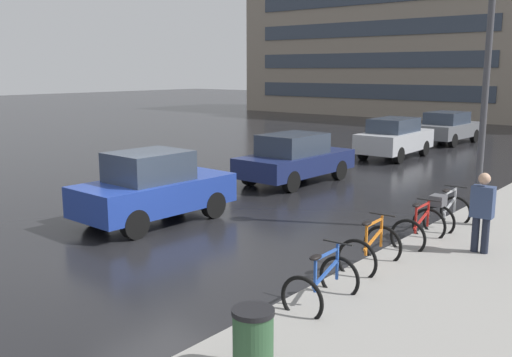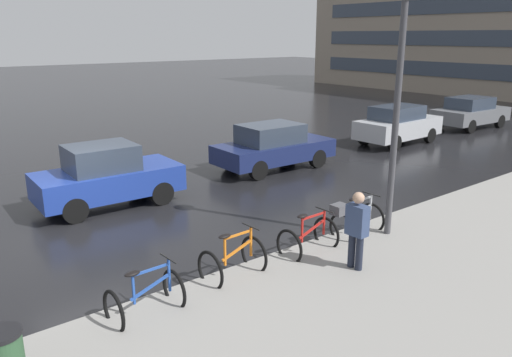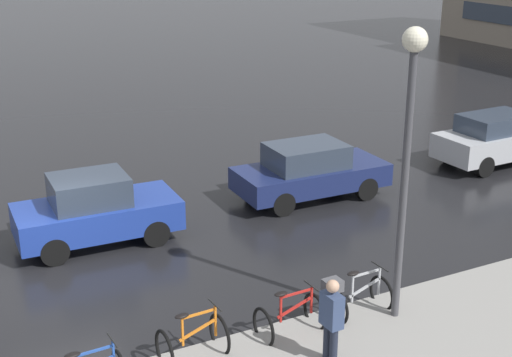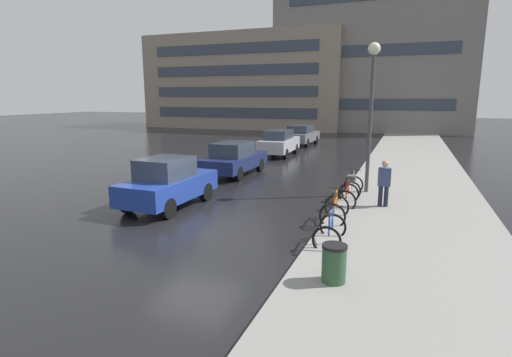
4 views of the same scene
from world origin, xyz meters
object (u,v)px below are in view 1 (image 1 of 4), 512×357
object	(u,v)px
bicycle_farthest	(445,211)
streetlamp	(488,56)
bicycle_nearest	(322,286)
bicycle_third	(419,229)
bicycle_second	(370,251)
car_silver	(395,138)
trash_bin	(253,346)
car_navy	(295,158)
pedestrian	(482,211)
car_blue	(154,188)
car_grey	(447,127)

from	to	relation	value
bicycle_farthest	streetlamp	bearing A→B (deg)	55.19
bicycle_nearest	bicycle_third	world-z (taller)	bicycle_third
bicycle_second	bicycle_farthest	bearing A→B (deg)	88.94
bicycle_third	bicycle_farthest	size ratio (longest dim) A/B	0.85
car_silver	trash_bin	distance (m)	17.83
car_silver	trash_bin	size ratio (longest dim) A/B	4.57
bicycle_farthest	car_navy	xyz separation A→B (m)	(-5.88, 2.59, 0.28)
streetlamp	pedestrian	bearing A→B (deg)	-69.52
bicycle_nearest	car_silver	distance (m)	15.65
bicycle_second	trash_bin	world-z (taller)	bicycle_second
bicycle_nearest	bicycle_farthest	bearing A→B (deg)	91.68
bicycle_second	streetlamp	bearing A→B (deg)	82.54
car_silver	car_blue	bearing A→B (deg)	-89.36
car_blue	streetlamp	world-z (taller)	streetlamp
car_navy	car_silver	size ratio (longest dim) A/B	1.03
bicycle_farthest	trash_bin	xyz separation A→B (m)	(0.63, -7.29, -0.06)
bicycle_farthest	car_grey	world-z (taller)	car_grey
bicycle_third	pedestrian	distance (m)	1.27
car_grey	trash_bin	bearing A→B (deg)	-73.88
car_blue	bicycle_nearest	bearing A→B (deg)	-16.74
pedestrian	bicycle_nearest	bearing A→B (deg)	-104.73
car_grey	streetlamp	xyz separation A→B (m)	(6.35, -14.66, 3.03)
bicycle_nearest	bicycle_farthest	size ratio (longest dim) A/B	0.84
bicycle_third	car_navy	xyz separation A→B (m)	(-5.89, 3.98, 0.38)
bicycle_farthest	bicycle_third	bearing A→B (deg)	-89.39
bicycle_third	streetlamp	distance (m)	3.99
car_navy	trash_bin	xyz separation A→B (m)	(6.51, -9.88, -0.33)
car_grey	streetlamp	world-z (taller)	streetlamp
pedestrian	streetlamp	bearing A→B (deg)	110.48
bicycle_second	car_grey	size ratio (longest dim) A/B	0.27
bicycle_farthest	car_grey	distance (m)	16.41
car_blue	pedestrian	size ratio (longest dim) A/B	2.29
bicycle_nearest	car_blue	world-z (taller)	car_blue
bicycle_farthest	pedestrian	size ratio (longest dim) A/B	0.84
car_grey	bicycle_nearest	bearing A→B (deg)	-73.50
car_navy	car_silver	world-z (taller)	car_silver
bicycle_second	trash_bin	distance (m)	4.10
bicycle_third	car_silver	distance (m)	12.20
bicycle_farthest	bicycle_second	bearing A→B (deg)	-91.06
car_silver	car_navy	bearing A→B (deg)	-90.85
pedestrian	trash_bin	size ratio (longest dim) A/B	1.87
car_blue	bicycle_second	bearing A→B (deg)	1.42
car_silver	streetlamp	size ratio (longest dim) A/B	0.73
car_grey	trash_bin	distance (m)	23.53
bicycle_nearest	car_navy	size ratio (longest dim) A/B	0.28
car_blue	trash_bin	size ratio (longest dim) A/B	4.28
bicycle_second	car_silver	xyz separation A→B (m)	(-5.71, 12.60, 0.41)
bicycle_third	trash_bin	size ratio (longest dim) A/B	1.33
car_grey	pedestrian	world-z (taller)	pedestrian
bicycle_second	car_silver	size ratio (longest dim) A/B	0.28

